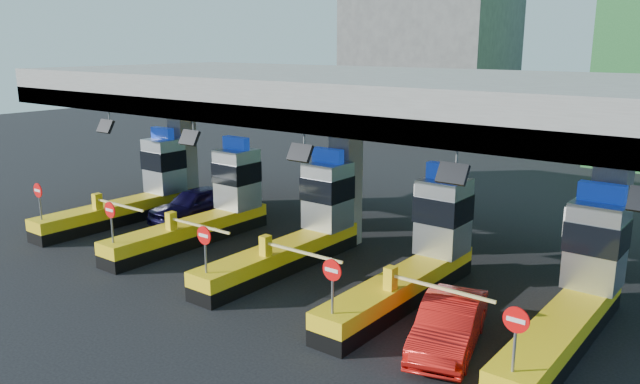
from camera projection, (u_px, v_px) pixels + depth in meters
The scene contains 10 objects.
ground at pixel (299, 263), 23.59m from camera, with size 120.00×120.00×0.00m, color black.
toll_canopy at pixel (344, 95), 24.37m from camera, with size 28.00×12.09×7.00m.
toll_lane_far_left at pixel (139, 189), 29.43m from camera, with size 4.43×8.00×4.16m.
toll_lane_left at pixel (212, 205), 26.45m from camera, with size 4.43×8.00×4.16m.
toll_lane_center at pixel (303, 226), 23.48m from camera, with size 4.43×8.00×4.16m.
toll_lane_right at pixel (421, 253), 20.50m from camera, with size 4.43×8.00×4.16m.
toll_lane_far_right at pixel (578, 288), 17.52m from camera, with size 4.43×8.00×4.16m.
bg_building_concrete at pixel (430, 33), 57.51m from camera, with size 14.00×10.00×18.00m, color #4C4C49.
van at pixel (196, 205), 28.99m from camera, with size 1.88×4.67×1.59m, color black.
red_car at pixel (449, 324), 16.88m from camera, with size 1.48×4.25×1.40m, color #B9120E.
Camera 1 is at (14.29, -17.15, 8.12)m, focal length 35.00 mm.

